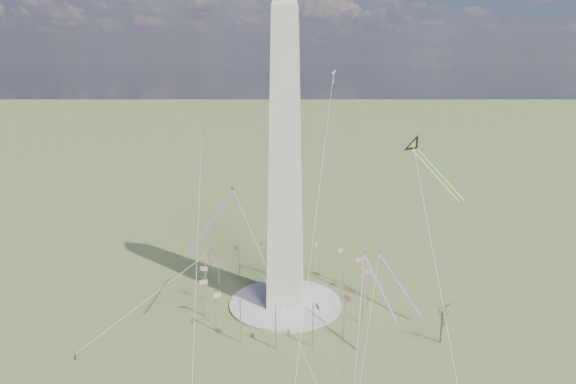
# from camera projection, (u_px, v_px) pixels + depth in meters

# --- Properties ---
(ground) EXTENTS (2000.00, 2000.00, 0.00)m
(ground) POSITION_uv_depth(u_px,v_px,m) (286.00, 304.00, 164.87)
(ground) COLOR #4C582C
(ground) RESTS_ON ground
(plaza) EXTENTS (36.00, 36.00, 0.80)m
(plaza) POSITION_uv_depth(u_px,v_px,m) (286.00, 303.00, 164.77)
(plaza) COLOR #A19C93
(plaza) RESTS_ON ground
(washington_monument) EXTENTS (15.56, 15.56, 100.00)m
(washington_monument) POSITION_uv_depth(u_px,v_px,m) (285.00, 158.00, 152.81)
(washington_monument) COLOR beige
(washington_monument) RESTS_ON plaza
(flagpole_ring) EXTENTS (54.40, 54.40, 13.00)m
(flagpole_ring) POSITION_uv_depth(u_px,v_px,m) (286.00, 284.00, 163.04)
(flagpole_ring) COLOR silver
(flagpole_ring) RESTS_ON ground
(tree_near) EXTENTS (7.86, 7.86, 13.76)m
(tree_near) POSITION_uv_depth(u_px,v_px,m) (443.00, 311.00, 140.17)
(tree_near) COLOR #433729
(tree_near) RESTS_ON ground
(person_west) EXTENTS (1.01, 0.94, 1.67)m
(person_west) POSITION_uv_depth(u_px,v_px,m) (75.00, 357.00, 134.49)
(person_west) COLOR gray
(person_west) RESTS_ON ground
(kite_delta_black) EXTENTS (17.35, 18.28, 16.92)m
(kite_delta_black) POSITION_uv_depth(u_px,v_px,m) (416.00, 148.00, 153.43)
(kite_delta_black) COLOR black
(kite_delta_black) RESTS_ON ground
(kite_diamond_purple) EXTENTS (1.93, 3.01, 9.26)m
(kite_diamond_purple) POSITION_uv_depth(u_px,v_px,m) (210.00, 254.00, 162.13)
(kite_diamond_purple) COLOR #391B7D
(kite_diamond_purple) RESTS_ON ground
(kite_streamer_left) EXTENTS (8.98, 17.26, 12.74)m
(kite_streamer_left) POSITION_uv_depth(u_px,v_px,m) (376.00, 277.00, 137.46)
(kite_streamer_left) COLOR red
(kite_streamer_left) RESTS_ON ground
(kite_streamer_mid) EXTENTS (10.50, 20.80, 15.31)m
(kite_streamer_mid) POSITION_uv_depth(u_px,v_px,m) (218.00, 212.00, 148.23)
(kite_streamer_mid) COLOR red
(kite_streamer_mid) RESTS_ON ground
(kite_streamer_right) EXTENTS (12.53, 17.71, 14.11)m
(kite_streamer_right) POSITION_uv_depth(u_px,v_px,m) (393.00, 274.00, 161.26)
(kite_streamer_right) COLOR red
(kite_streamer_right) RESTS_ON ground
(kite_small_red) EXTENTS (1.29, 2.17, 5.11)m
(kite_small_red) POSITION_uv_depth(u_px,v_px,m) (202.00, 124.00, 184.26)
(kite_small_red) COLOR red
(kite_small_red) RESTS_ON ground
(kite_small_white) EXTENTS (1.61, 1.67, 4.74)m
(kite_small_white) POSITION_uv_depth(u_px,v_px,m) (334.00, 73.00, 185.96)
(kite_small_white) COLOR white
(kite_small_white) RESTS_ON ground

